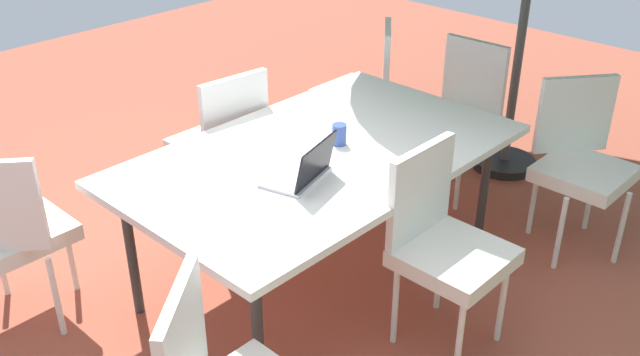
# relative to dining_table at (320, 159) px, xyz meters

# --- Properties ---
(ground_plane) EXTENTS (10.00, 10.00, 0.02)m
(ground_plane) POSITION_rel_dining_table_xyz_m (0.00, 0.00, -0.73)
(ground_plane) COLOR #9E4C38
(dining_table) EXTENTS (2.02, 1.23, 0.77)m
(dining_table) POSITION_rel_dining_table_xyz_m (0.00, 0.00, 0.00)
(dining_table) COLOR white
(dining_table) RESTS_ON ground_plane
(chair_northwest) EXTENTS (0.58, 0.58, 0.98)m
(chair_northwest) POSITION_rel_dining_table_xyz_m (-1.25, 0.82, -0.17)
(chair_northwest) COLOR silver
(chair_northwest) RESTS_ON ground_plane
(chair_southwest) EXTENTS (0.58, 0.58, 0.98)m
(chair_southwest) POSITION_rel_dining_table_xyz_m (-1.25, -0.77, -0.17)
(chair_southwest) COLOR silver
(chair_southwest) RESTS_ON ground_plane
(chair_north) EXTENTS (0.46, 0.46, 0.98)m
(chair_north) POSITION_rel_dining_table_xyz_m (-0.03, 0.75, -0.17)
(chair_north) COLOR silver
(chair_north) RESTS_ON ground_plane
(chair_south) EXTENTS (0.47, 0.48, 0.98)m
(chair_south) POSITION_rel_dining_table_xyz_m (-0.04, -0.82, -0.17)
(chair_south) COLOR silver
(chair_south) RESTS_ON ground_plane
(chair_west) EXTENTS (0.47, 0.46, 0.98)m
(chair_west) POSITION_rel_dining_table_xyz_m (-1.35, -0.05, -0.17)
(chair_west) COLOR silver
(chair_west) RESTS_ON ground_plane
(chair_southeast) EXTENTS (0.58, 0.59, 0.98)m
(chair_southeast) POSITION_rel_dining_table_xyz_m (1.28, -0.79, -0.17)
(chair_southeast) COLOR silver
(chair_southeast) RESTS_ON ground_plane
(laptop) EXTENTS (0.37, 0.32, 0.21)m
(laptop) POSITION_rel_dining_table_xyz_m (0.28, 0.15, 0.09)
(laptop) COLOR #B7B7BC
(laptop) RESTS_ON dining_table
(cup) EXTENTS (0.07, 0.07, 0.11)m
(cup) POSITION_rel_dining_table_xyz_m (-0.13, 0.01, 0.10)
(cup) COLOR #334C99
(cup) RESTS_ON dining_table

